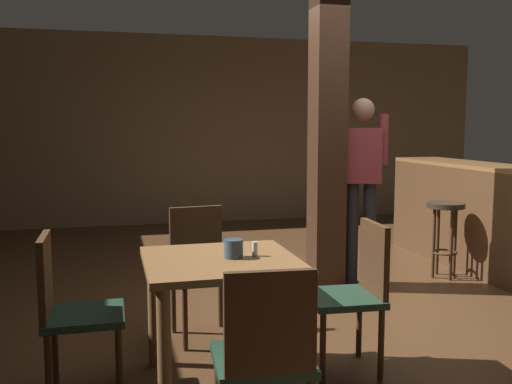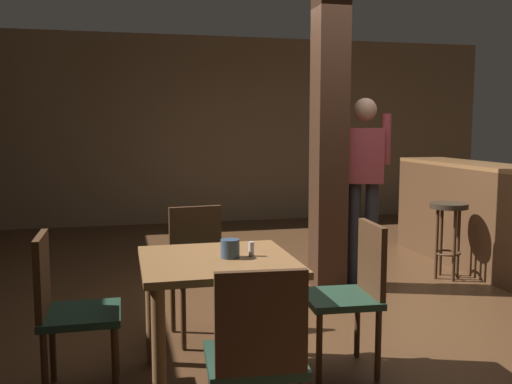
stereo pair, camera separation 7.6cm
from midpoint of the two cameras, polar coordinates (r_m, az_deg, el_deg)
The scene contains 13 objects.
ground_plane at distance 4.74m, azimuth 9.27°, elevation -11.51°, with size 10.80×10.80×0.00m, color #4C301C.
wall_back at distance 8.82m, azimuth -2.40°, elevation 6.19°, with size 8.00×0.10×2.80m, color #756047.
pillar at distance 5.18m, azimuth 6.73°, elevation 5.81°, with size 0.28×0.28×2.80m, color #382114.
dining_table at distance 3.26m, azimuth -4.19°, elevation -8.97°, with size 0.85×0.85×0.73m.
chair_west at distance 3.29m, azimuth -18.82°, elevation -10.80°, with size 0.42×0.42×0.89m.
chair_south at distance 2.52m, azimuth 0.01°, elevation -15.91°, with size 0.45×0.45×0.89m.
chair_north at distance 4.04m, azimuth -6.12°, elevation -7.20°, with size 0.46×0.46×0.89m.
chair_east at distance 3.50m, azimuth 9.26°, elevation -9.47°, with size 0.45×0.45×0.89m.
napkin_cup at distance 3.22m, azimuth -2.93°, elevation -5.68°, with size 0.11×0.11×0.10m, color #33475B.
salt_shaker at distance 3.26m, azimuth -0.79°, elevation -5.72°, with size 0.03×0.03×0.08m, color silver.
standing_person at distance 5.31m, azimuth 10.11°, elevation 1.48°, with size 0.47×0.30×1.72m.
bar_counter at distance 6.37m, azimuth 19.64°, elevation -2.03°, with size 0.56×2.29×1.08m.
bar_stool_near at distance 5.79m, azimuth 18.04°, elevation -2.78°, with size 0.36×0.36×0.73m.
Camera 1 is at (-1.87, -4.11, 1.47)m, focal length 40.00 mm.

